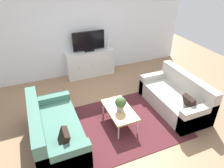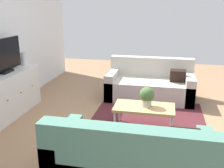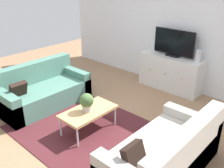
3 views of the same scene
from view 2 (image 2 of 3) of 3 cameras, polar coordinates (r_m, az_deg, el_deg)
The scene contains 9 objects.
ground_plane at distance 4.28m, azimuth 5.39°, elevation -9.31°, with size 10.00×10.00×0.00m, color #997251.
area_rug at distance 4.27m, azimuth 7.42°, elevation -9.39°, with size 2.50×1.90×0.01m, color #4C1E23.
couch_left_side at distance 2.90m, azimuth 4.14°, elevation -17.07°, with size 0.86×1.74×0.82m.
couch_right_side at distance 5.51m, azimuth 8.33°, elevation -0.27°, with size 0.86×1.74×0.82m.
coffee_table at distance 4.09m, azimuth 7.02°, elevation -5.26°, with size 0.50×0.93×0.39m.
potted_plant at distance 4.02m, azimuth 7.61°, elevation -2.57°, with size 0.23×0.23×0.31m.
tv_console at distance 4.95m, azimuth -21.44°, elevation -1.96°, with size 1.40×0.47×0.77m.
flat_screen_tv at distance 4.80m, azimuth -22.50°, elevation 5.66°, with size 0.93×0.16×0.58m.
glass_vase at distance 5.30m, azimuth -18.65°, elevation 5.24°, with size 0.11×0.11×0.25m, color silver.
Camera 2 is at (-3.82, -0.41, 1.90)m, focal length 41.99 mm.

